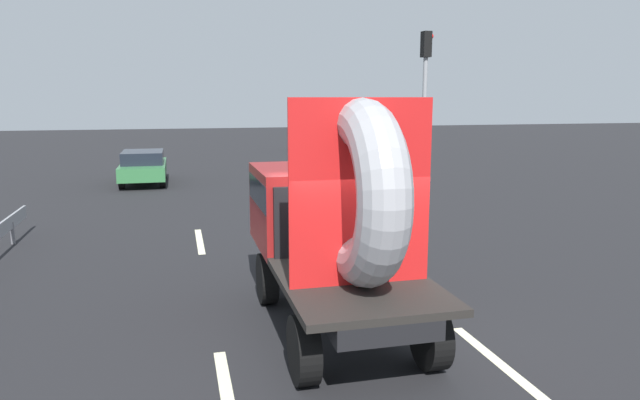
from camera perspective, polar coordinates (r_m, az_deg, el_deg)
The scene contains 9 objects.
ground_plane at distance 8.93m, azimuth 4.35°, elevation -13.23°, with size 120.00×120.00×0.00m, color black.
flatbed_truck at distance 9.01m, azimuth 1.05°, elevation -1.63°, with size 2.02×4.83×3.53m.
distant_sedan at distance 24.97m, azimuth -16.97°, elevation 3.21°, with size 1.78×4.14×1.35m.
traffic_light at distance 21.67m, azimuth 10.27°, elevation 10.65°, with size 0.42×0.36×5.83m.
lane_dash_left_near at distance 7.57m, azimuth -9.25°, elevation -17.82°, with size 2.11×0.16×0.01m, color beige.
lane_dash_left_far at distance 14.74m, azimuth -11.74°, elevation -3.96°, with size 2.58×0.16×0.01m, color beige.
lane_dash_right_near at distance 8.50m, azimuth 16.98°, elevation -14.88°, with size 2.32×0.16×0.01m, color beige.
lane_dash_right_far at distance 15.53m, azimuth 1.76°, elevation -3.04°, with size 2.11×0.16×0.01m, color beige.
oncoming_car at distance 38.75m, azimuth -0.83°, elevation 5.88°, with size 1.67×3.90×1.27m.
Camera 1 is at (-2.61, -7.78, 3.53)m, focal length 32.56 mm.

